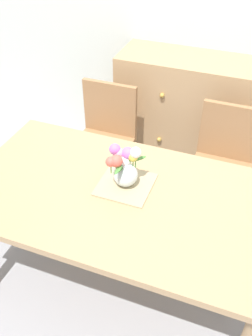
# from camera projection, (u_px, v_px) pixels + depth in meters

# --- Properties ---
(ground_plane) EXTENTS (12.00, 12.00, 0.00)m
(ground_plane) POSITION_uv_depth(u_px,v_px,m) (122.00, 279.00, 2.49)
(ground_plane) COLOR #939399
(dining_table) EXTENTS (1.70, 0.95, 0.76)m
(dining_table) POSITION_uv_depth(u_px,v_px,m) (121.00, 206.00, 2.06)
(dining_table) COLOR tan
(dining_table) RESTS_ON ground_plane
(chair_left) EXTENTS (0.42, 0.42, 0.90)m
(chair_left) POSITION_uv_depth(u_px,v_px,m) (105.00, 135.00, 2.88)
(chair_left) COLOR #9E7047
(chair_left) RESTS_ON ground_plane
(chair_right) EXTENTS (0.42, 0.42, 0.90)m
(chair_right) POSITION_uv_depth(u_px,v_px,m) (224.00, 161.00, 2.63)
(chair_right) COLOR #9E7047
(chair_right) RESTS_ON ground_plane
(dresser) EXTENTS (1.40, 0.47, 1.00)m
(dresser) POSITION_uv_depth(u_px,v_px,m) (204.00, 119.00, 3.08)
(dresser) COLOR tan
(dresser) RESTS_ON ground_plane
(placemat) EXTENTS (0.29, 0.29, 0.01)m
(placemat) POSITION_uv_depth(u_px,v_px,m) (126.00, 185.00, 2.06)
(placemat) COLOR tan
(placemat) RESTS_ON dining_table
(flower_vase) EXTENTS (0.19, 0.21, 0.24)m
(flower_vase) POSITION_uv_depth(u_px,v_px,m) (125.00, 166.00, 1.98)
(flower_vase) COLOR silver
(flower_vase) RESTS_ON placemat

